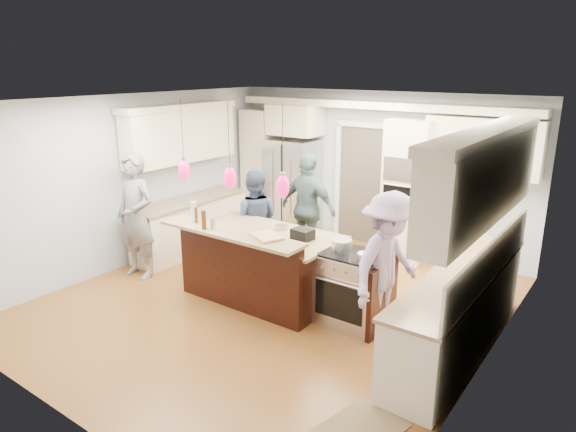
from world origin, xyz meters
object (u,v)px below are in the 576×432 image
object	(u,v)px
island_range	(354,289)
person_bar_end	(136,217)
person_far_left	(254,220)
kitchen_island	(262,264)
refrigerator	(293,187)

from	to	relation	value
island_range	person_bar_end	world-z (taller)	person_bar_end
person_far_left	kitchen_island	bearing A→B (deg)	105.78
refrigerator	island_range	bearing A→B (deg)	-42.59
refrigerator	kitchen_island	bearing A→B (deg)	-63.12
kitchen_island	island_range	bearing A→B (deg)	3.11
kitchen_island	person_bar_end	distance (m)	2.10
refrigerator	person_bar_end	distance (m)	3.16
kitchen_island	island_range	distance (m)	1.41
person_bar_end	person_far_left	xyz separation A→B (m)	(1.21, 1.30, -0.16)
refrigerator	person_far_left	world-z (taller)	refrigerator
kitchen_island	refrigerator	bearing A→B (deg)	116.88
kitchen_island	island_range	size ratio (longest dim) A/B	2.28
person_bar_end	person_far_left	bearing A→B (deg)	43.84
refrigerator	kitchen_island	size ratio (longest dim) A/B	0.86
refrigerator	person_far_left	xyz separation A→B (m)	(0.54, -1.79, -0.11)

